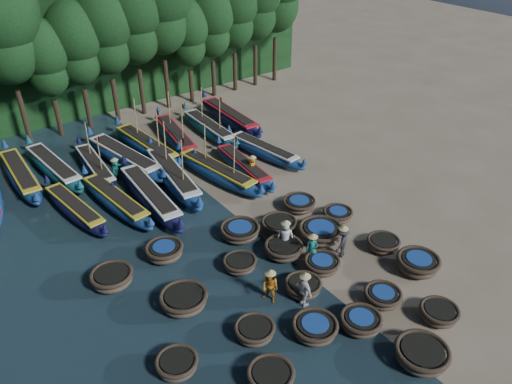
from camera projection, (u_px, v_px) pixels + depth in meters
ground at (269, 243)px, 26.78m from camera, size 120.00×120.00×0.00m
foliage_wall at (91, 49)px, 40.11m from camera, size 40.00×3.00×10.00m
coracle_3 at (422, 354)px, 19.94m from camera, size 2.53×2.53×0.77m
coracle_4 at (439, 313)px, 21.90m from camera, size 2.04×2.04×0.69m
coracle_5 at (271, 377)px, 19.06m from camera, size 1.89×1.89×0.75m
coracle_6 at (315, 328)px, 21.18m from camera, size 2.01×2.01×0.69m
coracle_7 at (361, 322)px, 21.44m from camera, size 2.17×2.17×0.72m
coracle_8 at (383, 296)px, 22.80m from camera, size 1.89×1.89×0.67m
coracle_9 at (418, 263)px, 24.60m from camera, size 2.43×2.43×0.84m
coracle_10 at (177, 364)px, 19.60m from camera, size 1.74×1.74×0.67m
coracle_11 at (255, 331)px, 21.06m from camera, size 1.77×1.77×0.68m
coracle_12 at (303, 286)px, 23.38m from camera, size 2.17×2.17×0.65m
coracle_13 at (322, 264)px, 24.69m from camera, size 2.22×2.22×0.69m
coracle_14 at (383, 244)px, 26.11m from camera, size 1.98×1.98×0.66m
coracle_15 at (184, 300)px, 22.54m from camera, size 2.49×2.49×0.77m
coracle_16 at (240, 263)px, 24.77m from camera, size 2.05×2.05×0.64m
coracle_17 at (284, 249)px, 25.66m from camera, size 2.05×2.05×0.74m
coracle_18 at (321, 232)px, 26.79m from camera, size 2.83×2.83×0.84m
coracle_19 at (338, 214)px, 28.41m from camera, size 1.91×1.91×0.64m
coracle_20 at (112, 278)px, 23.75m from camera, size 2.50×2.50×0.80m
coracle_21 at (164, 251)px, 25.47m from camera, size 2.38×2.38×0.78m
coracle_22 at (240, 231)px, 26.99m from camera, size 2.20×2.20×0.73m
coracle_23 at (279, 225)px, 27.48m from camera, size 2.02×2.02×0.71m
coracle_24 at (299, 204)px, 29.33m from camera, size 2.39×2.39×0.66m
long_boat_2 at (75, 208)px, 28.69m from camera, size 2.20×7.31×1.30m
long_boat_3 at (116, 200)px, 29.33m from camera, size 2.25×7.99×1.41m
long_boat_4 at (150, 196)px, 29.67m from camera, size 2.10×8.91×1.57m
long_boat_5 at (173, 176)px, 31.61m from camera, size 2.79×8.99×3.85m
long_boat_6 at (217, 172)px, 32.12m from camera, size 2.68×8.28×3.55m
long_boat_7 at (244, 166)px, 32.87m from camera, size 2.03×7.50×1.33m
long_boat_8 at (264, 150)px, 34.82m from camera, size 2.44×7.55×1.34m
long_boat_10 at (21, 175)px, 31.80m from camera, size 1.69×8.51×1.50m
long_boat_11 at (54, 167)px, 32.67m from camera, size 2.28×8.50×1.50m
long_boat_12 at (95, 167)px, 32.80m from camera, size 1.91×7.66×3.26m
long_boat_13 at (125, 157)px, 33.70m from camera, size 3.11×9.10×1.62m
long_boat_14 at (147, 146)px, 35.23m from camera, size 2.25×8.79×3.75m
long_boat_15 at (175, 136)px, 36.62m from camera, size 2.81×8.34×3.59m
long_boat_16 at (209, 128)px, 37.86m from camera, size 1.70×8.09×3.44m
long_boat_17 at (230, 117)px, 39.52m from camera, size 1.98×8.96×1.58m
fisherman_0 at (285, 235)px, 25.80m from camera, size 1.03×0.96×1.97m
fisherman_1 at (312, 248)px, 24.92m from camera, size 0.72×0.74×1.90m
fisherman_2 at (270, 286)px, 22.60m from camera, size 0.84×0.98×1.95m
fisherman_3 at (342, 241)px, 25.37m from camera, size 1.33×1.06×2.00m
fisherman_4 at (304, 289)px, 22.37m from camera, size 0.53×1.09×2.00m
fisherman_5 at (116, 169)px, 31.92m from camera, size 1.31×1.38×1.76m
fisherman_6 at (252, 166)px, 32.22m from camera, size 0.90×0.85×1.74m
tree_5 at (45, 58)px, 34.94m from camera, size 3.68×3.68×8.68m
tree_6 at (75, 42)px, 35.74m from camera, size 4.09×4.09×9.65m
tree_7 at (104, 28)px, 36.55m from camera, size 4.51×4.51×10.63m
tree_8 at (132, 14)px, 37.35m from camera, size 4.92×4.92×11.60m
tree_9 at (159, 1)px, 38.15m from camera, size 5.34×5.34×12.58m
tree_10 at (187, 32)px, 40.75m from camera, size 3.68×3.68×8.68m
tree_11 at (211, 20)px, 41.55m from camera, size 4.09×4.09×9.65m
tree_12 at (233, 8)px, 42.35m from camera, size 4.51×4.51×10.63m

